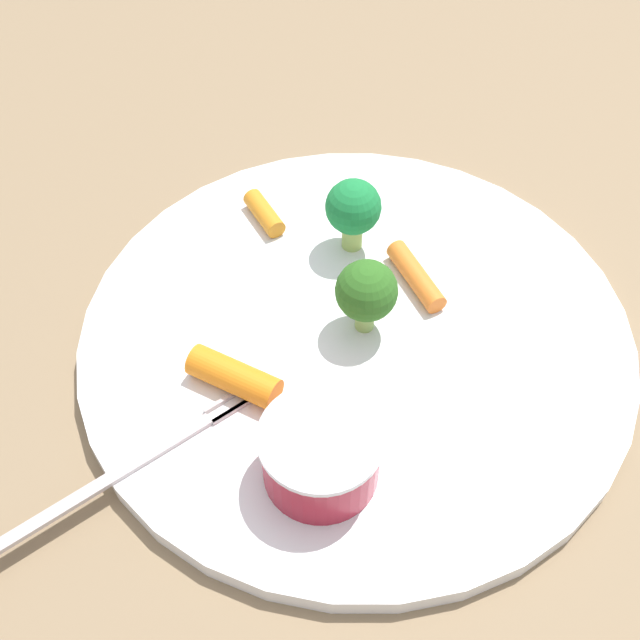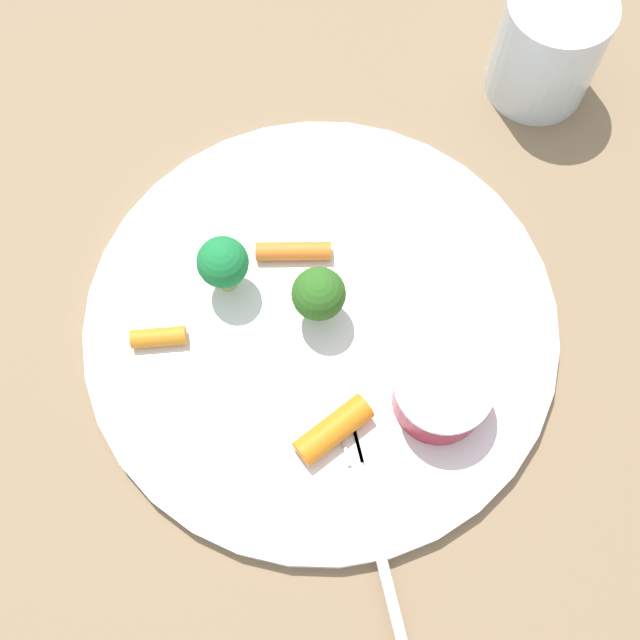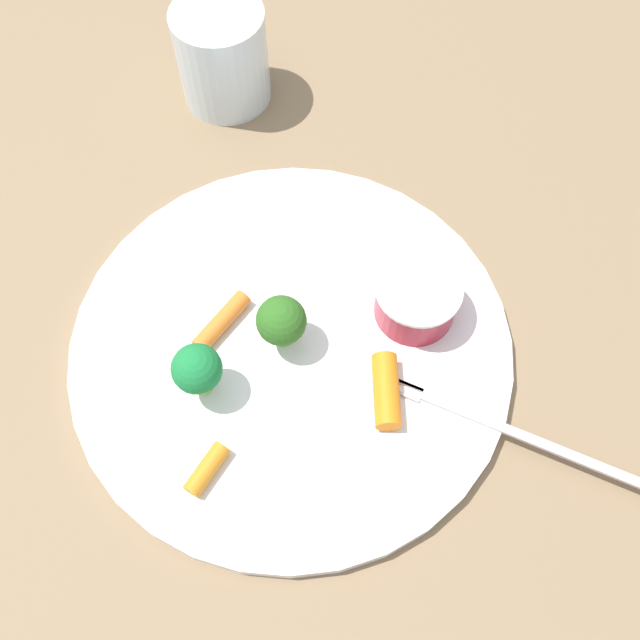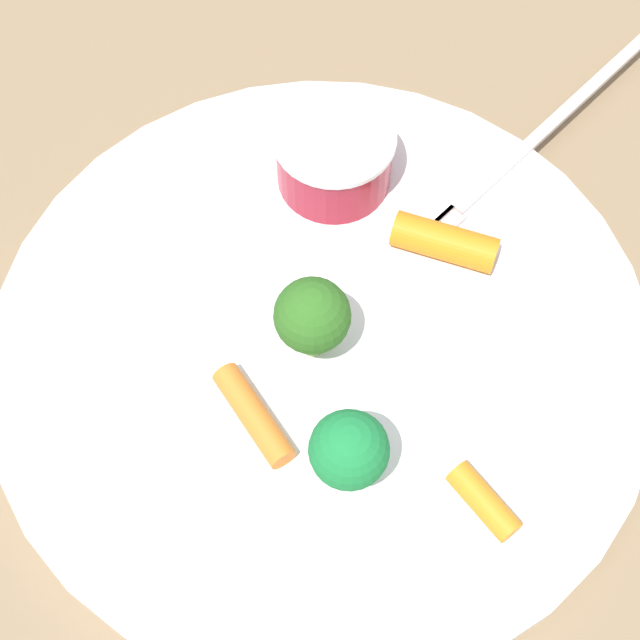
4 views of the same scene
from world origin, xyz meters
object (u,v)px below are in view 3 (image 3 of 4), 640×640
(plate, at_px, (291,347))
(broccoli_floret_0, at_px, (197,370))
(broccoli_floret_1, at_px, (284,315))
(carrot_stick_2, at_px, (207,469))
(sauce_cup, at_px, (416,299))
(carrot_stick_0, at_px, (222,322))
(drinking_glass, at_px, (222,56))
(carrot_stick_1, at_px, (386,391))
(fork, at_px, (515,433))

(plate, height_order, broccoli_floret_0, broccoli_floret_0)
(broccoli_floret_1, bearing_deg, carrot_stick_2, 85.80)
(broccoli_floret_0, bearing_deg, plate, -128.53)
(sauce_cup, relative_size, broccoli_floret_0, 1.23)
(broccoli_floret_1, relative_size, carrot_stick_0, 0.94)
(carrot_stick_0, bearing_deg, broccoli_floret_1, -167.25)
(broccoli_floret_1, xyz_separation_m, carrot_stick_0, (0.05, 0.01, -0.02))
(carrot_stick_2, height_order, drinking_glass, drinking_glass)
(carrot_stick_2, bearing_deg, carrot_stick_0, -69.69)
(sauce_cup, xyz_separation_m, broccoli_floret_1, (0.08, 0.05, 0.01))
(plate, distance_m, sauce_cup, 0.10)
(broccoli_floret_0, height_order, carrot_stick_2, broccoli_floret_0)
(broccoli_floret_1, xyz_separation_m, carrot_stick_2, (0.01, 0.11, -0.02))
(broccoli_floret_1, relative_size, carrot_stick_1, 0.94)
(broccoli_floret_0, height_order, broccoli_floret_1, broccoli_floret_0)
(plate, bearing_deg, carrot_stick_1, 170.40)
(sauce_cup, distance_m, broccoli_floret_1, 0.10)
(fork, bearing_deg, sauce_cup, -34.36)
(carrot_stick_1, xyz_separation_m, fork, (-0.09, -0.01, -0.01))
(broccoli_floret_0, xyz_separation_m, carrot_stick_0, (0.01, -0.05, -0.02))
(broccoli_floret_0, distance_m, carrot_stick_1, 0.13)
(carrot_stick_0, bearing_deg, carrot_stick_1, 176.68)
(plate, bearing_deg, drinking_glass, -54.55)
(plate, bearing_deg, sauce_cup, -142.10)
(broccoli_floret_0, height_order, drinking_glass, drinking_glass)
(plate, xyz_separation_m, carrot_stick_1, (-0.08, 0.01, 0.01))
(broccoli_floret_0, height_order, fork, broccoli_floret_0)
(broccoli_floret_1, distance_m, carrot_stick_0, 0.05)
(broccoli_floret_0, relative_size, drinking_glass, 0.58)
(carrot_stick_1, bearing_deg, broccoli_floret_1, -12.17)
(carrot_stick_0, distance_m, carrot_stick_1, 0.13)
(carrot_stick_0, distance_m, fork, 0.22)
(broccoli_floret_1, xyz_separation_m, carrot_stick_1, (-0.08, 0.02, -0.02))
(carrot_stick_2, bearing_deg, sauce_cup, -118.16)
(carrot_stick_2, xyz_separation_m, fork, (-0.18, -0.10, -0.00))
(broccoli_floret_0, relative_size, fork, 0.25)
(plate, relative_size, broccoli_floret_1, 6.56)
(plate, xyz_separation_m, broccoli_floret_1, (0.01, -0.00, 0.04))
(drinking_glass, bearing_deg, fork, 145.49)
(carrot_stick_1, bearing_deg, drinking_glass, -44.71)
(broccoli_floret_0, height_order, carrot_stick_1, broccoli_floret_0)
(broccoli_floret_1, relative_size, drinking_glass, 0.57)
(sauce_cup, xyz_separation_m, carrot_stick_0, (0.12, 0.06, -0.01))
(carrot_stick_2, relative_size, fork, 0.18)
(sauce_cup, relative_size, carrot_stick_0, 1.19)
(sauce_cup, distance_m, carrot_stick_2, 0.18)
(carrot_stick_0, relative_size, drinking_glass, 0.60)
(plate, xyz_separation_m, fork, (-0.16, 0.01, 0.01))
(carrot_stick_1, height_order, drinking_glass, drinking_glass)
(plate, height_order, fork, fork)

